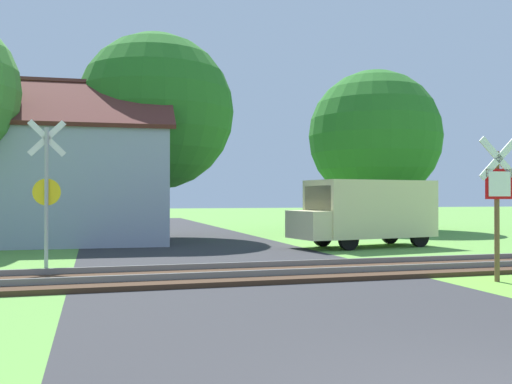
# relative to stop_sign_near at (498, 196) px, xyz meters

# --- Properties ---
(road_asphalt) EXTENTS (7.14, 80.00, 0.01)m
(road_asphalt) POSITION_rel_stop_sign_near_xyz_m (-4.59, -4.03, -1.69)
(road_asphalt) COLOR #2D2D30
(road_asphalt) RESTS_ON ground
(rail_track) EXTENTS (60.00, 2.60, 0.22)m
(rail_track) POSITION_rel_stop_sign_near_xyz_m (-4.59, 2.13, -1.64)
(rail_track) COLOR #422D1E
(rail_track) RESTS_ON ground
(stop_sign_near) EXTENTS (0.88, 0.15, 2.88)m
(stop_sign_near) POSITION_rel_stop_sign_near_xyz_m (0.00, 0.00, 0.00)
(stop_sign_near) COLOR brown
(stop_sign_near) RESTS_ON ground
(crossing_sign_far) EXTENTS (0.88, 0.13, 3.52)m
(crossing_sign_far) POSITION_rel_stop_sign_near_xyz_m (-8.78, 4.73, 0.27)
(crossing_sign_far) COLOR #9E9EA5
(crossing_sign_far) RESTS_ON ground
(house) EXTENTS (8.55, 6.83, 6.11)m
(house) POSITION_rel_stop_sign_near_xyz_m (-8.99, 12.86, 0.52)
(house) COLOR #99A3B7
(house) RESTS_ON ground
(tree_center) EXTENTS (6.39, 6.39, 8.38)m
(tree_center) POSITION_rel_stop_sign_near_xyz_m (-5.26, 14.05, 3.48)
(tree_center) COLOR #513823
(tree_center) RESTS_ON ground
(tree_far) EXTENTS (6.82, 6.82, 8.21)m
(tree_far) POSITION_rel_stop_sign_near_xyz_m (6.24, 17.01, 3.10)
(tree_far) COLOR #513823
(tree_far) RESTS_ON ground
(mail_truck) EXTENTS (5.13, 2.61, 2.24)m
(mail_truck) POSITION_rel_stop_sign_near_xyz_m (1.14, 7.90, -0.46)
(mail_truck) COLOR beige
(mail_truck) RESTS_ON ground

